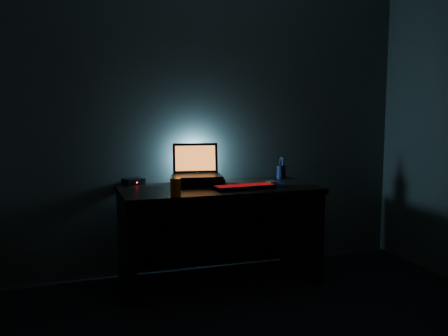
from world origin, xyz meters
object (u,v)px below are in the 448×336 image
object	(u,v)px
router	(133,182)
mouse	(271,183)
laptop	(196,169)
keyboard	(244,187)
pen_cup	(281,172)
juice_glass	(176,187)

from	to	relation	value
router	mouse	bearing A→B (deg)	-36.27
laptop	mouse	world-z (taller)	laptop
keyboard	mouse	xyz separation A→B (m)	(0.26, 0.10, 0.00)
mouse	router	xyz separation A→B (m)	(-1.02, 0.34, 0.01)
pen_cup	juice_glass	bearing A→B (deg)	-152.11
keyboard	juice_glass	size ratio (longest dim) A/B	3.77
router	pen_cup	bearing A→B (deg)	-19.92
mouse	juice_glass	distance (m)	0.86
laptop	keyboard	size ratio (longest dim) A/B	0.88
mouse	router	world-z (taller)	router
mouse	pen_cup	xyz separation A→B (m)	(0.22, 0.30, 0.04)
laptop	router	distance (m)	0.50
laptop	mouse	distance (m)	0.60
keyboard	router	xyz separation A→B (m)	(-0.76, 0.44, 0.01)
keyboard	router	size ratio (longest dim) A/B	2.62
keyboard	pen_cup	world-z (taller)	pen_cup
laptop	pen_cup	xyz separation A→B (m)	(0.76, 0.07, -0.06)
keyboard	mouse	size ratio (longest dim) A/B	5.34
pen_cup	router	xyz separation A→B (m)	(-1.24, 0.05, -0.03)
laptop	router	size ratio (longest dim) A/B	2.31
mouse	pen_cup	distance (m)	0.37
mouse	juice_glass	xyz separation A→B (m)	(-0.82, -0.25, 0.05)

